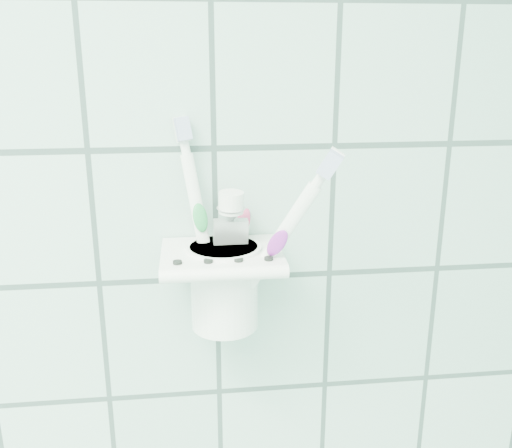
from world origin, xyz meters
TOP-DOWN VIEW (x-y plane):
  - holder_bracket at (0.66, 1.15)m, footprint 0.12×0.10m
  - cup at (0.66, 1.16)m, footprint 0.08×0.08m
  - toothbrush_pink at (0.65, 1.16)m, footprint 0.04×0.05m
  - toothbrush_blue at (0.67, 1.16)m, footprint 0.05×0.08m
  - toothbrush_orange at (0.66, 1.15)m, footprint 0.10×0.06m
  - toothpaste_tube at (0.67, 1.17)m, footprint 0.04×0.03m

SIDE VIEW (x-z plane):
  - cup at x=0.66m, z-range 1.22..1.31m
  - holder_bracket at x=0.66m, z-range 1.27..1.31m
  - toothpaste_tube at x=0.67m, z-range 1.23..1.37m
  - toothbrush_blue at x=0.67m, z-range 1.23..1.43m
  - toothbrush_pink at x=0.65m, z-range 1.22..1.44m
  - toothbrush_orange at x=0.66m, z-range 1.23..1.44m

